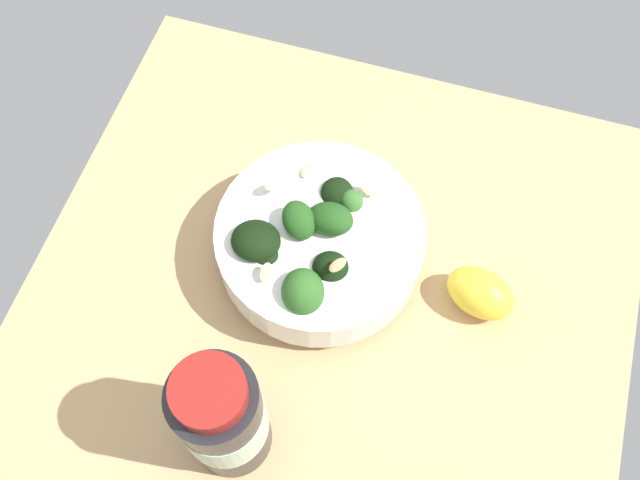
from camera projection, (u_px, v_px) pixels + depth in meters
ground_plane at (328, 305)px, 71.81cm from camera, size 58.43×58.43×4.02cm
bowl_of_broccoli at (318, 242)px, 68.19cm from camera, size 19.88×19.88×9.56cm
lemon_wedge at (480, 293)px, 67.73cm from camera, size 7.69×6.25×4.60cm
bottle_tall at (222, 417)px, 56.68cm from camera, size 7.06×7.06×17.08cm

